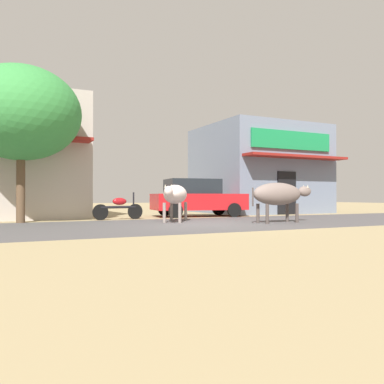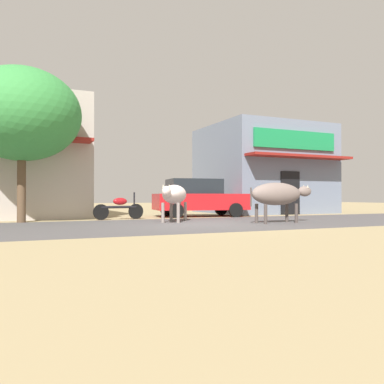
# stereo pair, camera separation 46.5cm
# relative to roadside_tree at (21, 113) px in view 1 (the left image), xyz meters

# --- Properties ---
(ground) EXTENTS (80.00, 80.00, 0.00)m
(ground) POSITION_rel_roadside_tree_xyz_m (5.15, -3.10, -3.68)
(ground) COLOR tan
(asphalt_road) EXTENTS (72.00, 6.17, 0.00)m
(asphalt_road) POSITION_rel_roadside_tree_xyz_m (5.15, -3.10, -3.68)
(asphalt_road) COLOR #504D4E
(asphalt_road) RESTS_ON ground
(storefront_right_club) EXTENTS (6.01, 6.46, 4.67)m
(storefront_right_club) POSITION_rel_roadside_tree_xyz_m (12.36, 3.76, -1.34)
(storefront_right_club) COLOR slate
(storefront_right_club) RESTS_ON ground
(roadside_tree) EXTENTS (3.97, 3.97, 5.28)m
(roadside_tree) POSITION_rel_roadside_tree_xyz_m (0.00, 0.00, 0.00)
(roadside_tree) COLOR brown
(roadside_tree) RESTS_ON ground
(parked_hatchback_car) EXTENTS (4.24, 2.47, 1.64)m
(parked_hatchback_car) POSITION_rel_roadside_tree_xyz_m (7.21, 1.17, -2.84)
(parked_hatchback_car) COLOR red
(parked_hatchback_car) RESTS_ON ground
(parked_motorcycle) EXTENTS (1.99, 0.29, 1.05)m
(parked_motorcycle) POSITION_rel_roadside_tree_xyz_m (3.48, 0.35, -3.22)
(parked_motorcycle) COLOR black
(parked_motorcycle) RESTS_ON ground
(cow_near_brown) EXTENTS (1.85, 2.41, 1.29)m
(cow_near_brown) POSITION_rel_roadside_tree_xyz_m (4.90, -1.76, -2.74)
(cow_near_brown) COLOR beige
(cow_near_brown) RESTS_ON ground
(cow_far_dark) EXTENTS (2.62, 0.82, 1.35)m
(cow_far_dark) POSITION_rel_roadside_tree_xyz_m (7.83, -3.80, -2.73)
(cow_far_dark) COLOR slate
(cow_far_dark) RESTS_ON ground
(pedestrian_by_shop) EXTENTS (0.46, 0.61, 1.58)m
(pedestrian_by_shop) POSITION_rel_roadside_tree_xyz_m (10.78, 1.21, -2.76)
(pedestrian_by_shop) COLOR #3F3F47
(pedestrian_by_shop) RESTS_ON ground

